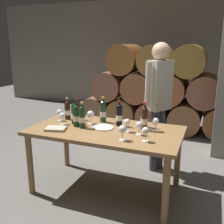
# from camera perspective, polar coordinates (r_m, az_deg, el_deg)

# --- Properties ---
(ground_plane) EXTENTS (14.00, 14.00, 0.00)m
(ground_plane) POSITION_cam_1_polar(r_m,az_deg,el_deg) (3.26, -1.35, -16.54)
(ground_plane) COLOR #66635E
(cellar_back_wall) EXTENTS (10.00, 0.24, 2.80)m
(cellar_back_wall) POSITION_cam_1_polar(r_m,az_deg,el_deg) (6.86, 12.67, 11.86)
(cellar_back_wall) COLOR gray
(cellar_back_wall) RESTS_ON ground_plane
(barrel_stack) EXTENTS (3.12, 0.90, 1.69)m
(barrel_stack) POSITION_cam_1_polar(r_m,az_deg,el_deg) (5.36, 9.52, 4.40)
(barrel_stack) COLOR brown
(barrel_stack) RESTS_ON ground_plane
(dining_table) EXTENTS (1.70, 0.90, 0.76)m
(dining_table) POSITION_cam_1_polar(r_m,az_deg,el_deg) (2.97, -1.43, -5.42)
(dining_table) COLOR olive
(dining_table) RESTS_ON ground_plane
(wine_bottle_0) EXTENTS (0.07, 0.07, 0.32)m
(wine_bottle_0) POSITION_cam_1_polar(r_m,az_deg,el_deg) (2.89, 7.13, -1.37)
(wine_bottle_0) COLOR black
(wine_bottle_0) RESTS_ON dining_table
(wine_bottle_1) EXTENTS (0.07, 0.07, 0.30)m
(wine_bottle_1) POSITION_cam_1_polar(r_m,az_deg,el_deg) (2.99, 7.02, -0.90)
(wine_bottle_1) COLOR black
(wine_bottle_1) RESTS_ON dining_table
(wine_bottle_2) EXTENTS (0.07, 0.07, 0.32)m
(wine_bottle_2) POSITION_cam_1_polar(r_m,az_deg,el_deg) (3.17, -1.98, 0.18)
(wine_bottle_2) COLOR #19381E
(wine_bottle_2) RESTS_ON dining_table
(wine_bottle_3) EXTENTS (0.07, 0.07, 0.31)m
(wine_bottle_3) POSITION_cam_1_polar(r_m,az_deg,el_deg) (3.02, 1.59, -0.60)
(wine_bottle_3) COLOR black
(wine_bottle_3) RESTS_ON dining_table
(wine_bottle_4) EXTENTS (0.07, 0.07, 0.30)m
(wine_bottle_4) POSITION_cam_1_polar(r_m,az_deg,el_deg) (2.96, -6.56, -1.04)
(wine_bottle_4) COLOR #19381E
(wine_bottle_4) RESTS_ON dining_table
(wine_bottle_5) EXTENTS (0.07, 0.07, 0.31)m
(wine_bottle_5) POSITION_cam_1_polar(r_m,az_deg,el_deg) (3.12, -8.25, -0.26)
(wine_bottle_5) COLOR black
(wine_bottle_5) RESTS_ON dining_table
(wine_bottle_6) EXTENTS (0.07, 0.07, 0.28)m
(wine_bottle_6) POSITION_cam_1_polar(r_m,az_deg,el_deg) (3.30, -7.61, 0.39)
(wine_bottle_6) COLOR black
(wine_bottle_6) RESTS_ON dining_table
(wine_bottle_7) EXTENTS (0.07, 0.07, 0.28)m
(wine_bottle_7) POSITION_cam_1_polar(r_m,az_deg,el_deg) (3.34, -9.74, 0.48)
(wine_bottle_7) COLOR black
(wine_bottle_7) RESTS_ON dining_table
(wine_bottle_8) EXTENTS (0.07, 0.07, 0.30)m
(wine_bottle_8) POSITION_cam_1_polar(r_m,az_deg,el_deg) (3.03, -7.88, -0.75)
(wine_bottle_8) COLOR #19381E
(wine_bottle_8) RESTS_ON dining_table
(wine_glass_0) EXTENTS (0.07, 0.07, 0.15)m
(wine_glass_0) POSITION_cam_1_polar(r_m,az_deg,el_deg) (2.82, 3.34, -2.34)
(wine_glass_0) COLOR white
(wine_glass_0) RESTS_ON dining_table
(wine_glass_1) EXTENTS (0.07, 0.07, 0.15)m
(wine_glass_1) POSITION_cam_1_polar(r_m,az_deg,el_deg) (2.73, 5.99, -2.94)
(wine_glass_1) COLOR white
(wine_glass_1) RESTS_ON dining_table
(wine_glass_2) EXTENTS (0.08, 0.08, 0.16)m
(wine_glass_2) POSITION_cam_1_polar(r_m,az_deg,el_deg) (2.57, 2.30, -3.91)
(wine_glass_2) COLOR white
(wine_glass_2) RESTS_ON dining_table
(wine_glass_3) EXTENTS (0.08, 0.08, 0.15)m
(wine_glass_3) POSITION_cam_1_polar(r_m,az_deg,el_deg) (2.87, 9.52, -2.15)
(wine_glass_3) COLOR white
(wine_glass_3) RESTS_ON dining_table
(wine_glass_4) EXTENTS (0.07, 0.07, 0.14)m
(wine_glass_4) POSITION_cam_1_polar(r_m,az_deg,el_deg) (3.30, -11.45, -0.15)
(wine_glass_4) COLOR white
(wine_glass_4) RESTS_ON dining_table
(wine_glass_5) EXTENTS (0.07, 0.07, 0.15)m
(wine_glass_5) POSITION_cam_1_polar(r_m,az_deg,el_deg) (2.55, 7.37, -4.22)
(wine_glass_5) COLOR white
(wine_glass_5) RESTS_ON dining_table
(wine_glass_6) EXTENTS (0.07, 0.07, 0.15)m
(wine_glass_6) POSITION_cam_1_polar(r_m,az_deg,el_deg) (3.12, -10.83, -0.89)
(wine_glass_6) COLOR white
(wine_glass_6) RESTS_ON dining_table
(wine_glass_7) EXTENTS (0.09, 0.09, 0.16)m
(wine_glass_7) POSITION_cam_1_polar(r_m,az_deg,el_deg) (3.10, -4.72, -0.60)
(wine_glass_7) COLOR white
(wine_glass_7) RESTS_ON dining_table
(tasting_notebook) EXTENTS (0.25, 0.21, 0.03)m
(tasting_notebook) POSITION_cam_1_polar(r_m,az_deg,el_deg) (2.97, -12.25, -3.60)
(tasting_notebook) COLOR #B2A893
(tasting_notebook) RESTS_ON dining_table
(serving_plate) EXTENTS (0.24, 0.24, 0.01)m
(serving_plate) POSITION_cam_1_polar(r_m,az_deg,el_deg) (2.97, -1.97, -3.42)
(serving_plate) COLOR white
(serving_plate) RESTS_ON dining_table
(sommelier_presenting) EXTENTS (0.32, 0.44, 1.72)m
(sommelier_presenting) POSITION_cam_1_polar(r_m,az_deg,el_deg) (3.44, 10.30, 3.62)
(sommelier_presenting) COLOR #383842
(sommelier_presenting) RESTS_ON ground_plane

